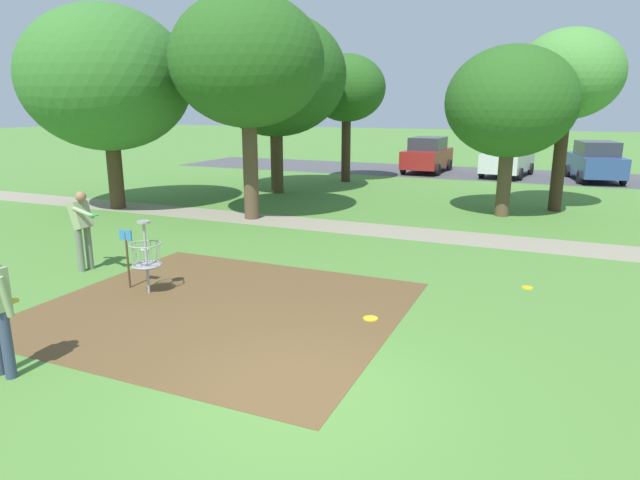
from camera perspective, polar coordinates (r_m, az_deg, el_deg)
name	(u,v)px	position (r m, az deg, el deg)	size (l,w,h in m)	color
ground_plane	(295,394)	(6.88, -2.63, -15.92)	(160.00, 160.00, 0.00)	#518438
dirt_tee_pad	(221,307)	(9.67, -10.38, -7.00)	(6.09, 5.43, 0.01)	brown
disc_golf_basket	(144,254)	(10.56, -18.08, -1.41)	(0.98, 0.58, 1.39)	#9E9EA3
player_foreground_watching	(82,225)	(12.42, -23.77, 1.42)	(1.08, 0.56, 1.71)	slate
frisbee_near_basket	(371,319)	(9.07, 5.36, -8.25)	(0.25, 0.25, 0.02)	gold
frisbee_mid_grass	(527,288)	(11.24, 21.03, -4.71)	(0.22, 0.22, 0.02)	gold
frisbee_far_left	(145,249)	(13.99, -17.98, -0.89)	(0.26, 0.26, 0.02)	white
tree_near_right	(511,102)	(18.01, 19.47, 13.52)	(3.96, 3.96, 5.24)	brown
tree_mid_left	(107,79)	(19.72, -21.57, 15.50)	(5.47, 5.47, 6.62)	#4C3823
tree_mid_center	(275,75)	(21.95, -4.74, 16.92)	(5.53, 5.53, 6.95)	#4C3823
tree_mid_right	(347,89)	(25.26, 2.83, 15.64)	(3.50, 3.50, 5.71)	#422D1E
tree_far_left	(568,76)	(19.63, 24.71, 15.46)	(3.33, 3.33, 5.83)	#422D1E
tree_far_center	(247,62)	(16.82, -7.67, 18.13)	(4.55, 4.55, 6.65)	brown
parking_lot_strip	(498,174)	(29.53, 18.27, 6.59)	(36.00, 6.00, 0.01)	#4C4C51
parked_car_leftmost	(427,155)	(29.49, 11.26, 8.81)	(2.10, 4.27, 1.84)	maroon
parked_car_center_left	(508,158)	(28.76, 19.20, 8.18)	(2.39, 4.40, 1.84)	silver
parked_car_center_right	(595,161)	(28.59, 27.04, 7.41)	(2.55, 4.46, 1.84)	#2D4784
gravel_path	(441,236)	(15.02, 12.66, 0.42)	(40.00, 1.60, 0.00)	gray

